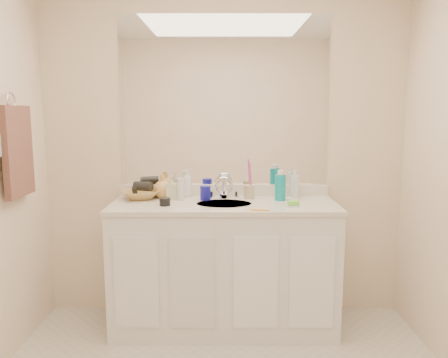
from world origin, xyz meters
The scene contains 25 objects.
wall_back centered at (0.00, 1.30, 1.20)m, with size 2.60×0.02×2.40m, color beige.
wall_front centered at (0.00, -1.30, 1.20)m, with size 2.60×0.02×2.40m, color beige.
vanity_cabinet centered at (0.00, 1.02, 0.42)m, with size 1.50×0.55×0.85m, color silver.
countertop centered at (0.00, 1.02, 0.86)m, with size 1.52×0.57×0.03m, color silver.
backsplash centered at (0.00, 1.29, 0.92)m, with size 1.52×0.03×0.08m, color silver.
sink_basin centered at (0.00, 1.00, 0.87)m, with size 0.37×0.37×0.02m, color beige.
faucet centered at (0.00, 1.18, 0.94)m, with size 0.02×0.02×0.11m, color silver.
mirror centered at (0.00, 1.29, 1.56)m, with size 1.48×0.01×1.20m, color white.
blue_mug centered at (-0.13, 1.12, 0.93)m, with size 0.07×0.07×0.10m, color #1818A5.
tan_cup centered at (0.18, 1.17, 0.93)m, with size 0.07×0.07×0.09m, color tan.
toothbrush centered at (0.19, 1.17, 1.03)m, with size 0.01×0.01×0.22m, color #FE43B4.
mouthwash_bottle centered at (0.39, 1.12, 0.97)m, with size 0.08×0.08×0.18m, color #0D959F.
clear_pump_bottle centered at (0.50, 1.21, 0.96)m, with size 0.06×0.06×0.16m, color silver.
soap_dish centered at (0.45, 0.91, 0.89)m, with size 0.09×0.07×0.01m, color silver.
green_soap centered at (0.45, 0.91, 0.90)m, with size 0.07×0.05×0.02m, color #75E838.
orange_comb centered at (0.22, 0.79, 0.88)m, with size 0.12×0.03×0.01m, color orange.
dark_jar centered at (-0.39, 0.94, 0.91)m, with size 0.07×0.07×0.05m, color black.
extra_white_bottle centered at (-0.30, 1.11, 0.96)m, with size 0.05×0.05×0.15m, color silver.
soap_bottle_white centered at (-0.27, 1.24, 0.97)m, with size 0.07×0.07×0.19m, color white.
soap_bottle_cream centered at (-0.37, 1.18, 0.96)m, with size 0.07×0.07×0.16m, color beige.
soap_bottle_yellow centered at (-0.44, 1.21, 0.96)m, with size 0.13×0.13×0.17m, color tan.
wicker_basket centered at (-0.59, 1.16, 0.91)m, with size 0.25×0.25×0.06m, color #A58042.
hair_dryer centered at (-0.57, 1.16, 0.97)m, with size 0.07×0.07×0.13m, color black.
towel_ring centered at (-1.27, 0.77, 1.55)m, with size 0.11×0.11×0.01m, color silver.
hand_towel centered at (-1.25, 0.77, 1.25)m, with size 0.04×0.32×0.55m, color #4A2D27.
Camera 1 is at (0.00, -1.86, 1.48)m, focal length 35.00 mm.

